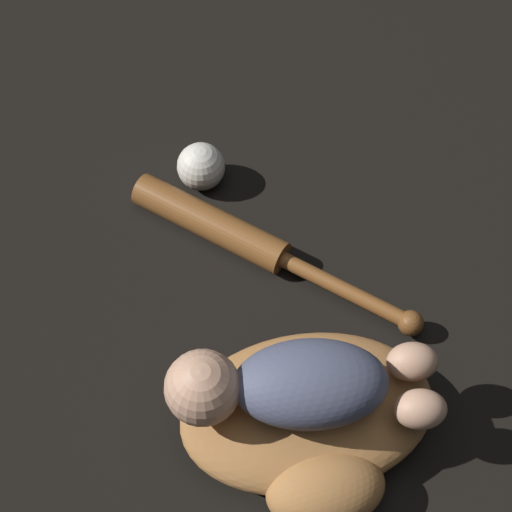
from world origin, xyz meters
The scene contains 5 objects.
ground_plane centered at (0.00, 0.00, 0.00)m, with size 6.00×6.00×0.00m, color black.
baseball_glove centered at (-0.03, 0.06, 0.04)m, with size 0.33×0.26×0.08m.
baby_figure centered at (0.00, 0.04, 0.12)m, with size 0.33×0.13×0.09m.
baseball_bat centered at (0.02, -0.24, 0.02)m, with size 0.37×0.31×0.05m.
baseball centered at (0.06, -0.36, 0.04)m, with size 0.07×0.07×0.07m.
Camera 1 is at (0.10, 0.44, 1.03)m, focal length 60.00 mm.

